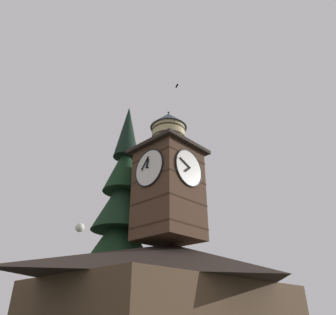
{
  "coord_description": "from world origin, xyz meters",
  "views": [
    {
      "loc": [
        15.69,
        13.82,
        1.99
      ],
      "look_at": [
        1.73,
        0.36,
        11.78
      ],
      "focal_mm": 33.19,
      "sensor_mm": 36.0,
      "label": 1
    }
  ],
  "objects": [
    {
      "name": "building_main",
      "position": [
        0.85,
        -0.18,
        3.08
      ],
      "size": [
        15.47,
        10.76,
        6.01
      ],
      "color": "brown",
      "rests_on": "ground_plane"
    },
    {
      "name": "clock_tower",
      "position": [
        1.64,
        0.33,
        10.22
      ],
      "size": [
        4.27,
        4.27,
        9.75
      ],
      "color": "#4C3323",
      "rests_on": "building_main"
    },
    {
      "name": "flying_bird_high",
      "position": [
        -1.49,
        -1.58,
        21.23
      ],
      "size": [
        0.38,
        0.53,
        0.11
      ],
      "color": "black"
    },
    {
      "name": "moon",
      "position": [
        -10.8,
        -31.93,
        14.71
      ],
      "size": [
        1.51,
        1.51,
        1.51
      ],
      "color": "silver"
    },
    {
      "name": "pine_tree_behind",
      "position": [
        2.3,
        -3.72,
        6.63
      ],
      "size": [
        6.49,
        6.49,
        17.84
      ],
      "color": "#473323",
      "rests_on": "ground_plane"
    }
  ]
}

